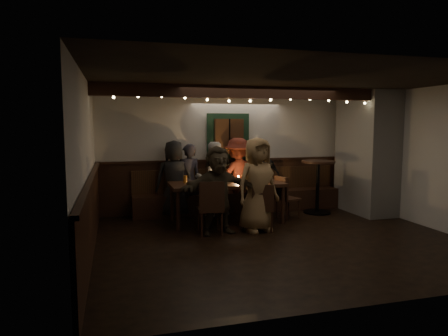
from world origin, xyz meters
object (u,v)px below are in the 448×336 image
object	(u,v)px
person_c	(213,179)
person_e	(258,175)
person_a	(174,179)
person_g	(257,185)
chair_end	(285,195)
dining_table	(227,186)
person_b	(189,180)
person_f	(218,190)
chair_near_right	(263,205)
high_top	(318,180)
chair_near_left	(211,205)
person_d	(238,176)

from	to	relation	value
person_c	person_e	bearing A→B (deg)	174.92
person_e	person_a	bearing A→B (deg)	22.90
person_g	chair_end	bearing A→B (deg)	24.42
dining_table	person_g	distance (m)	0.85
person_a	person_b	bearing A→B (deg)	-165.97
person_f	person_b	bearing A→B (deg)	93.36
person_f	person_a	bearing A→B (deg)	104.50
dining_table	person_e	bearing A→B (deg)	37.80
chair_near_right	high_top	bearing A→B (deg)	33.25
person_f	chair_end	bearing A→B (deg)	18.66
chair_end	person_c	world-z (taller)	person_c
chair_near_left	chair_end	distance (m)	1.91
person_a	person_f	size ratio (longest dim) A/B	1.03
chair_near_right	person_f	size ratio (longest dim) A/B	0.56
person_e	person_g	size ratio (longest dim) A/B	0.96
dining_table	person_e	world-z (taller)	person_e
chair_near_left	chair_near_right	xyz separation A→B (m)	(0.96, 0.02, -0.05)
high_top	person_g	world-z (taller)	person_g
person_c	person_f	world-z (taller)	person_c
chair_near_right	high_top	distance (m)	2.02
person_a	person_e	distance (m)	1.81
chair_near_right	person_e	xyz separation A→B (m)	(0.45, 1.51, 0.33)
chair_end	person_b	size ratio (longest dim) A/B	0.58
dining_table	person_e	distance (m)	1.13
chair_end	person_b	bearing A→B (deg)	156.35
chair_near_left	person_a	xyz separation A→B (m)	(-0.40, 1.56, 0.26)
person_g	chair_near_right	bearing A→B (deg)	-49.02
dining_table	chair_near_left	size ratio (longest dim) A/B	2.31
chair_end	person_g	world-z (taller)	person_g
chair_near_left	person_b	size ratio (longest dim) A/B	0.63
chair_near_left	chair_near_right	bearing A→B (deg)	1.00
person_e	chair_near_right	bearing A→B (deg)	97.35
person_d	person_g	size ratio (longest dim) A/B	0.97
person_b	person_f	world-z (taller)	person_f
chair_end	person_a	bearing A→B (deg)	160.35
dining_table	person_d	size ratio (longest dim) A/B	1.35
person_a	person_c	xyz separation A→B (m)	(0.80, -0.06, -0.02)
person_g	person_a	bearing A→B (deg)	114.85
chair_near_right	person_a	bearing A→B (deg)	131.29
person_g	person_b	bearing A→B (deg)	106.71
person_c	chair_end	bearing A→B (deg)	145.68
dining_table	person_e	xyz separation A→B (m)	(0.89, 0.69, 0.09)
person_d	dining_table	bearing A→B (deg)	42.77
chair_near_left	chair_end	xyz separation A→B (m)	(1.73, 0.80, -0.05)
chair_near_left	person_e	size ratio (longest dim) A/B	0.59
dining_table	high_top	world-z (taller)	high_top
chair_near_left	person_c	distance (m)	1.57
person_g	chair_near_left	bearing A→B (deg)	169.38
person_e	person_b	bearing A→B (deg)	21.16
person_a	person_g	size ratio (longest dim) A/B	0.95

